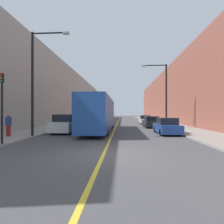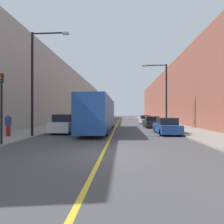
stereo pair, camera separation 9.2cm
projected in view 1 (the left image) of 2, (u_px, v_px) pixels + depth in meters
The scene contains 15 objects.
ground_plane at pixel (104, 154), 8.35m from camera, with size 200.00×200.00×0.00m, color #474749.
sidewalk_left at pixel (82, 121), 38.77m from camera, with size 4.00×72.00×0.13m, color gray.
sidewalk_right at pixel (155, 121), 37.83m from camera, with size 4.00×72.00×0.13m, color gray.
building_row_left at pixel (64, 96), 39.02m from camera, with size 4.00×72.00×11.59m, color gray.
building_row_right at pixel (174, 96), 37.61m from camera, with size 4.00×72.00×11.22m, color brown.
road_center_line at pixel (118, 122), 38.30m from camera, with size 0.16×72.00×0.01m, color gold.
bus at pixel (100, 114), 18.67m from camera, with size 2.44×12.49×3.50m.
parked_suv_left at pixel (66, 124), 17.35m from camera, with size 1.94×4.75×1.81m.
car_right_near at pixel (167, 127), 16.17m from camera, with size 1.78×4.29×1.52m.
car_right_mid at pixel (151, 122), 23.29m from camera, with size 1.88×4.28×1.49m.
car_right_far at pixel (145, 120), 30.53m from camera, with size 1.78×4.32×1.51m.
street_lamp_left at pixel (36, 76), 14.00m from camera, with size 3.10×0.24×8.33m.
street_lamp_right at pixel (164, 91), 21.53m from camera, with size 3.10×0.24×7.82m.
traffic_light at pixel (2, 106), 10.32m from camera, with size 0.16×0.18×4.19m.
pedestrian at pixel (8, 125), 13.69m from camera, with size 0.39×0.25×1.76m.
Camera 1 is at (0.89, -8.32, 2.00)m, focal length 28.00 mm.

